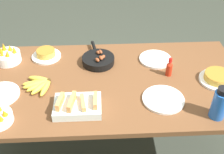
% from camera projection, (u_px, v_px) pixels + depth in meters
% --- Properties ---
extents(ground_plane, '(14.00, 14.00, 0.00)m').
position_uv_depth(ground_plane, '(112.00, 148.00, 2.30)').
color(ground_plane, '#383D33').
extents(dining_table, '(1.78, 0.92, 0.71)m').
position_uv_depth(dining_table, '(112.00, 90.00, 1.91)').
color(dining_table, brown).
rests_on(dining_table, ground_plane).
extents(banana_bunch, '(0.19, 0.21, 0.04)m').
position_uv_depth(banana_bunch, '(40.00, 84.00, 1.80)').
color(banana_bunch, gold).
rests_on(banana_bunch, dining_table).
extents(melon_tray, '(0.27, 0.19, 0.10)m').
position_uv_depth(melon_tray, '(78.00, 106.00, 1.62)').
color(melon_tray, silver).
rests_on(melon_tray, dining_table).
extents(skillet, '(0.23, 0.35, 0.08)m').
position_uv_depth(skillet, '(98.00, 60.00, 2.00)').
color(skillet, black).
rests_on(skillet, dining_table).
extents(frittata_plate_center, '(0.24, 0.24, 0.06)m').
position_uv_depth(frittata_plate_center, '(218.00, 78.00, 1.84)').
color(frittata_plate_center, white).
rests_on(frittata_plate_center, dining_table).
extents(frittata_plate_side, '(0.21, 0.21, 0.06)m').
position_uv_depth(frittata_plate_side, '(46.00, 54.00, 2.06)').
color(frittata_plate_side, white).
rests_on(frittata_plate_side, dining_table).
extents(empty_plate_near_front, '(0.26, 0.26, 0.02)m').
position_uv_depth(empty_plate_near_front, '(163.00, 99.00, 1.70)').
color(empty_plate_near_front, white).
rests_on(empty_plate_near_front, dining_table).
extents(empty_plate_far_left, '(0.23, 0.23, 0.02)m').
position_uv_depth(empty_plate_far_left, '(155.00, 59.00, 2.04)').
color(empty_plate_far_left, white).
rests_on(empty_plate_far_left, dining_table).
extents(empty_plate_far_right, '(0.24, 0.24, 0.02)m').
position_uv_depth(empty_plate_far_right, '(0.00, 95.00, 1.74)').
color(empty_plate_far_right, white).
rests_on(empty_plate_far_right, dining_table).
extents(fruit_bowl_citrus, '(0.18, 0.18, 0.12)m').
position_uv_depth(fruit_bowl_citrus, '(8.00, 56.00, 2.01)').
color(fruit_bowl_citrus, white).
rests_on(fruit_bowl_citrus, dining_table).
extents(water_bottle, '(0.09, 0.09, 0.20)m').
position_uv_depth(water_bottle, '(220.00, 104.00, 1.54)').
color(water_bottle, blue).
rests_on(water_bottle, dining_table).
extents(hot_sauce_bottle, '(0.04, 0.04, 0.13)m').
position_uv_depth(hot_sauce_bottle, '(169.00, 68.00, 1.87)').
color(hot_sauce_bottle, '#B72814').
rests_on(hot_sauce_bottle, dining_table).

